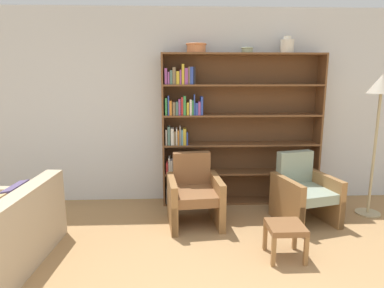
% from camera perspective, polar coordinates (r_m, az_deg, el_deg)
% --- Properties ---
extents(wall_back, '(12.00, 0.06, 2.75)m').
position_cam_1_polar(wall_back, '(4.98, 1.28, 6.13)').
color(wall_back, silver).
rests_on(wall_back, ground).
extents(bookshelf, '(2.23, 0.30, 2.13)m').
position_cam_1_polar(bookshelf, '(4.89, 5.67, 2.06)').
color(bookshelf, brown).
rests_on(bookshelf, ground).
extents(bowl_copper, '(0.28, 0.28, 0.12)m').
position_cam_1_polar(bowl_copper, '(4.77, 0.71, 15.78)').
color(bowl_copper, '#C67547').
rests_on(bowl_copper, bookshelf).
extents(bowl_sage, '(0.17, 0.17, 0.07)m').
position_cam_1_polar(bowl_sage, '(4.86, 9.19, 15.25)').
color(bowl_sage, gray).
rests_on(bowl_sage, bookshelf).
extents(vase_tall, '(0.18, 0.18, 0.22)m').
position_cam_1_polar(vase_tall, '(5.00, 15.56, 15.50)').
color(vase_tall, silver).
rests_on(vase_tall, bookshelf).
extents(armchair_leather, '(0.70, 0.74, 0.86)m').
position_cam_1_polar(armchair_leather, '(4.33, 0.35, -8.26)').
color(armchair_leather, olive).
rests_on(armchair_leather, ground).
extents(armchair_cushioned, '(0.79, 0.82, 0.86)m').
position_cam_1_polar(armchair_cushioned, '(4.61, 18.09, -7.60)').
color(armchair_cushioned, olive).
rests_on(armchair_cushioned, ground).
extents(floor_lamp, '(0.34, 0.34, 1.85)m').
position_cam_1_polar(floor_lamp, '(4.96, 28.91, 6.95)').
color(floor_lamp, tan).
rests_on(floor_lamp, ground).
extents(footstool, '(0.36, 0.36, 0.36)m').
position_cam_1_polar(footstool, '(3.70, 15.31, -13.70)').
color(footstool, olive).
rests_on(footstool, ground).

